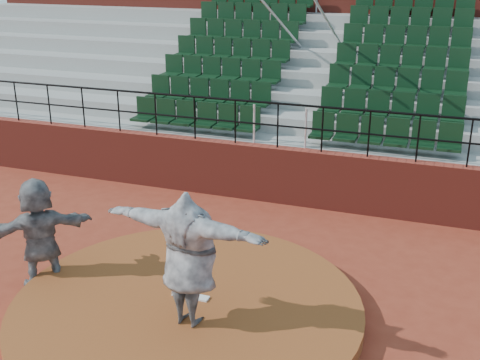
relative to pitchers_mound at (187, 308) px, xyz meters
name	(u,v)px	position (x,y,z in m)	size (l,w,h in m)	color
ground	(187,315)	(0.00, 0.00, -0.12)	(90.00, 90.00, 0.00)	maroon
pitchers_mound	(187,308)	(0.00, 0.00, 0.00)	(5.50, 5.50, 0.25)	brown
pitching_rubber	(191,296)	(0.00, 0.15, 0.14)	(0.60, 0.15, 0.03)	white
boundary_wall	(277,174)	(0.00, 5.00, 0.53)	(24.00, 0.30, 1.30)	maroon
wall_railing	(278,116)	(0.00, 5.00, 1.90)	(24.04, 0.05, 1.03)	black
seating_deck	(314,105)	(0.00, 8.65, 1.32)	(24.00, 5.97, 4.63)	#989893
press_box_facade	(344,14)	(0.00, 12.60, 3.43)	(24.00, 3.00, 7.10)	maroon
pitcher	(189,259)	(0.27, -0.46, 1.16)	(2.55, 0.69, 2.07)	black
fielder	(40,233)	(-2.70, 0.06, 0.85)	(1.80, 0.57, 1.94)	black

